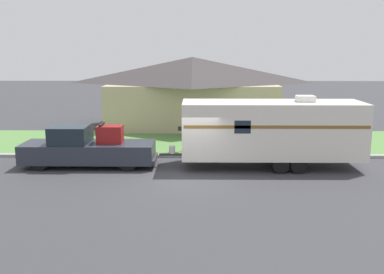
# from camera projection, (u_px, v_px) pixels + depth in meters

# --- Properties ---
(ground_plane) EXTENTS (120.00, 120.00, 0.00)m
(ground_plane) POSITION_uv_depth(u_px,v_px,m) (190.00, 179.00, 17.99)
(ground_plane) COLOR #38383D
(curb_strip) EXTENTS (80.00, 0.30, 0.14)m
(curb_strip) POSITION_uv_depth(u_px,v_px,m) (191.00, 156.00, 21.66)
(curb_strip) COLOR #999993
(curb_strip) RESTS_ON ground_plane
(lawn_strip) EXTENTS (80.00, 7.00, 0.03)m
(lawn_strip) POSITION_uv_depth(u_px,v_px,m) (192.00, 142.00, 25.24)
(lawn_strip) COLOR #568442
(lawn_strip) RESTS_ON ground_plane
(house_across_street) EXTENTS (12.45, 7.47, 4.87)m
(house_across_street) POSITION_uv_depth(u_px,v_px,m) (192.00, 90.00, 30.54)
(house_across_street) COLOR tan
(house_across_street) RESTS_ON ground_plane
(pickup_truck) EXTENTS (6.18, 1.90, 2.03)m
(pickup_truck) POSITION_uv_depth(u_px,v_px,m) (87.00, 148.00, 19.82)
(pickup_truck) COLOR black
(pickup_truck) RESTS_ON ground_plane
(travel_trailer) EXTENTS (9.25, 2.50, 3.31)m
(travel_trailer) POSITION_uv_depth(u_px,v_px,m) (272.00, 129.00, 19.54)
(travel_trailer) COLOR black
(travel_trailer) RESTS_ON ground_plane
(mailbox) EXTENTS (0.48, 0.20, 1.39)m
(mailbox) POSITION_uv_depth(u_px,v_px,m) (183.00, 132.00, 22.59)
(mailbox) COLOR brown
(mailbox) RESTS_ON ground_plane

